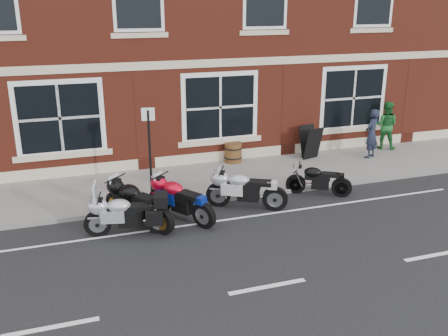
{
  "coord_description": "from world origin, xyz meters",
  "views": [
    {
      "loc": [
        -3.49,
        -10.74,
        5.29
      ],
      "look_at": [
        0.65,
        1.6,
        0.9
      ],
      "focal_mm": 40.0,
      "sensor_mm": 36.0,
      "label": 1
    }
  ],
  "objects": [
    {
      "name": "moto_sport_black",
      "position": [
        -1.89,
        0.65,
        0.59
      ],
      "size": [
        1.39,
        2.0,
        1.03
      ],
      "rotation": [
        0.0,
        0.0,
        0.58
      ],
      "color": "black",
      "rests_on": "ground"
    },
    {
      "name": "ground",
      "position": [
        0.0,
        0.0,
        0.0
      ],
      "size": [
        80.0,
        80.0,
        0.0
      ],
      "primitive_type": "plane",
      "color": "black",
      "rests_on": "ground"
    },
    {
      "name": "parking_sign",
      "position": [
        -1.27,
        2.2,
        1.55
      ],
      "size": [
        0.35,
        0.09,
        2.47
      ],
      "rotation": [
        0.0,
        0.0,
        -0.19
      ],
      "color": "black",
      "rests_on": "sidewalk"
    },
    {
      "name": "moto_touring_silver",
      "position": [
        -2.26,
        0.19,
        0.56
      ],
      "size": [
        2.05,
        0.66,
        1.36
      ],
      "rotation": [
        0.0,
        0.0,
        1.35
      ],
      "color": "black",
      "rests_on": "ground"
    },
    {
      "name": "kerb",
      "position": [
        0.0,
        1.42,
        0.06
      ],
      "size": [
        30.0,
        0.16,
        0.12
      ],
      "primitive_type": "cube",
      "color": "slate",
      "rests_on": "ground"
    },
    {
      "name": "moto_naked_black",
      "position": [
        3.26,
        1.02,
        0.48
      ],
      "size": [
        1.65,
        1.06,
        0.83
      ],
      "rotation": [
        0.0,
        0.0,
        1.03
      ],
      "color": "black",
      "rests_on": "ground"
    },
    {
      "name": "barrel_planter",
      "position": [
        1.88,
        4.3,
        0.45
      ],
      "size": [
        0.6,
        0.6,
        0.67
      ],
      "color": "#4F3815",
      "rests_on": "sidewalk"
    },
    {
      "name": "pedestrian_left",
      "position": [
        6.53,
        3.28,
        0.97
      ],
      "size": [
        0.74,
        0.66,
        1.69
      ],
      "primitive_type": "imported",
      "rotation": [
        0.0,
        0.0,
        3.67
      ],
      "color": "#1A1E2F",
      "rests_on": "sidewalk"
    },
    {
      "name": "pedestrian_right",
      "position": [
        7.66,
        4.07,
        0.99
      ],
      "size": [
        1.07,
        1.04,
        1.74
      ],
      "primitive_type": "imported",
      "rotation": [
        0.0,
        0.0,
        2.46
      ],
      "color": "#1A5D25",
      "rests_on": "sidewalk"
    },
    {
      "name": "moto_sport_silver",
      "position": [
        0.97,
        0.78,
        0.57
      ],
      "size": [
        1.98,
        1.19,
        0.98
      ],
      "rotation": [
        0.0,
        0.0,
        1.06
      ],
      "color": "black",
      "rests_on": "ground"
    },
    {
      "name": "moto_sport_red",
      "position": [
        -0.82,
        0.63,
        0.57
      ],
      "size": [
        1.29,
        1.93,
        0.99
      ],
      "rotation": [
        0.0,
        0.0,
        0.56
      ],
      "color": "black",
      "rests_on": "ground"
    },
    {
      "name": "a_board_sign",
      "position": [
        4.56,
        3.9,
        0.67
      ],
      "size": [
        0.76,
        0.61,
        1.11
      ],
      "primitive_type": null,
      "rotation": [
        0.0,
        0.0,
        0.28
      ],
      "color": "black",
      "rests_on": "sidewalk"
    },
    {
      "name": "sidewalk",
      "position": [
        0.0,
        3.0,
        0.06
      ],
      "size": [
        30.0,
        3.0,
        0.12
      ],
      "primitive_type": "cube",
      "color": "slate",
      "rests_on": "ground"
    }
  ]
}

